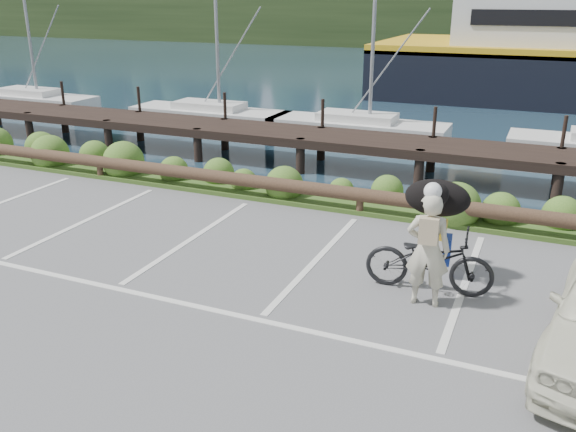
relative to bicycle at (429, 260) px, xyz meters
name	(u,v)px	position (x,y,z in m)	size (l,w,h in m)	color
ground	(271,308)	(-2.06, -1.56, -0.53)	(72.00, 72.00, 0.00)	#58585B
harbor_backdrop	(534,33)	(-1.67, 76.91, -0.53)	(170.00, 160.00, 30.00)	#192D3D
vegetation_strip	(369,203)	(-2.06, 3.74, -0.48)	(34.00, 1.60, 0.10)	#3D5B21
log_rail	(359,214)	(-2.06, 3.04, -0.53)	(32.00, 0.30, 0.60)	#443021
bicycle	(429,260)	(0.00, 0.00, 0.00)	(0.70, 2.02, 1.06)	black
cyclist	(428,250)	(0.04, -0.47, 0.37)	(0.66, 0.43, 1.80)	beige
dog	(437,198)	(-0.06, 0.64, 0.84)	(1.07, 0.52, 0.62)	black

